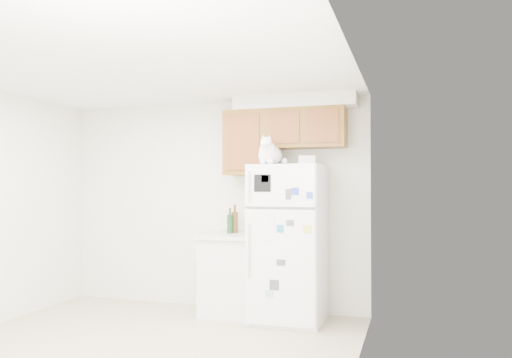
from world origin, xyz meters
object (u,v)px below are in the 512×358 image
at_px(cat, 269,154).
at_px(bottle_green, 230,221).
at_px(refrigerator, 288,243).
at_px(bottle_amber, 235,219).
at_px(storage_box_front, 308,161).
at_px(base_counter, 231,274).
at_px(storage_box_back, 307,160).

bearing_deg(cat, bottle_green, 149.35).
bearing_deg(cat, refrigerator, 47.61).
bearing_deg(bottle_amber, bottle_green, -119.57).
bearing_deg(storage_box_front, bottle_amber, 148.97).
distance_m(refrigerator, storage_box_front, 0.93).
height_order(refrigerator, cat, cat).
bearing_deg(storage_box_front, bottle_green, 153.08).
bearing_deg(bottle_green, base_counter, -62.21).
relative_size(refrigerator, storage_box_back, 9.44).
xyz_separation_m(bottle_green, bottle_amber, (0.04, 0.06, 0.02)).
height_order(storage_box_back, bottle_green, storage_box_back).
distance_m(refrigerator, base_counter, 0.79).
xyz_separation_m(base_counter, storage_box_front, (0.92, -0.13, 1.28)).
bearing_deg(storage_box_back, storage_box_front, -80.54).
relative_size(base_counter, cat, 2.05).
bearing_deg(base_counter, refrigerator, -6.09).
bearing_deg(base_counter, bottle_green, 117.79).
bearing_deg(bottle_amber, storage_box_front, -17.11).
relative_size(cat, storage_box_front, 2.99).
xyz_separation_m(refrigerator, base_counter, (-0.69, 0.07, -0.39)).
height_order(base_counter, cat, cat).
xyz_separation_m(cat, bottle_green, (-0.58, 0.34, -0.75)).
xyz_separation_m(base_counter, storage_box_back, (0.90, -0.05, 1.29)).
height_order(refrigerator, bottle_green, refrigerator).
distance_m(base_counter, bottle_amber, 0.64).
height_order(storage_box_back, bottle_amber, storage_box_back).
bearing_deg(bottle_green, cat, -30.65).
xyz_separation_m(storage_box_back, bottle_amber, (-0.91, 0.21, -0.66)).
bearing_deg(base_counter, storage_box_back, -3.48).
bearing_deg(storage_box_back, refrigerator, 177.69).
xyz_separation_m(refrigerator, bottle_amber, (-0.70, 0.23, 0.24)).
height_order(base_counter, bottle_amber, bottle_amber).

